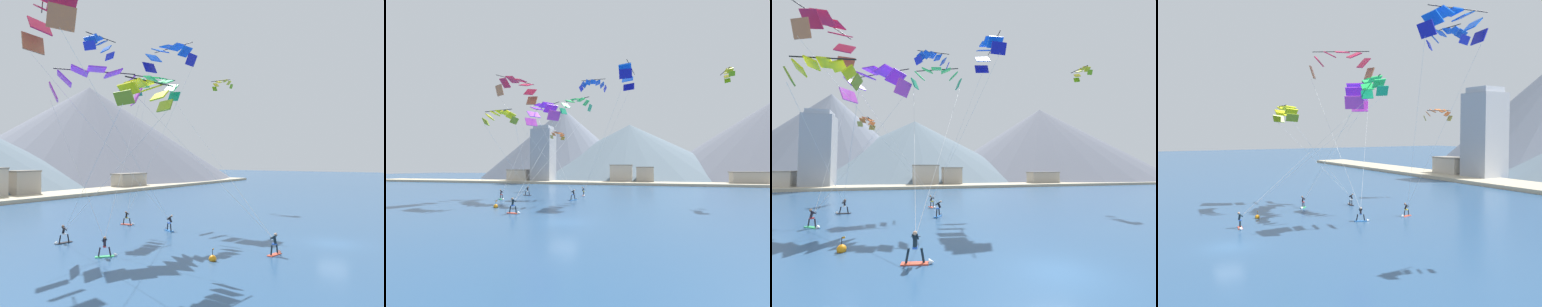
# 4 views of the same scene
# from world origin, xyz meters

# --- Properties ---
(ground_plane) EXTENTS (400.00, 400.00, 0.00)m
(ground_plane) POSITION_xyz_m (0.00, 0.00, 0.00)
(ground_plane) COLOR navy
(kitesurfer_near_lead) EXTENTS (1.61, 1.39, 1.68)m
(kitesurfer_near_lead) POSITION_xyz_m (-14.39, 13.36, 0.47)
(kitesurfer_near_lead) COLOR #33B266
(kitesurfer_near_lead) RESTS_ON ground
(kitesurfer_near_trail) EXTENTS (1.78, 0.73, 1.83)m
(kitesurfer_near_trail) POSITION_xyz_m (-6.54, 2.79, 0.57)
(kitesurfer_near_trail) COLOR #E54C33
(kitesurfer_near_trail) RESTS_ON ground
(kitesurfer_mid_center) EXTENTS (1.78, 0.69, 1.67)m
(kitesurfer_mid_center) POSITION_xyz_m (-13.45, 20.19, 0.47)
(kitesurfer_mid_center) COLOR black
(kitesurfer_mid_center) RESTS_ON ground
(kitesurfer_far_left) EXTENTS (1.17, 1.72, 1.74)m
(kitesurfer_far_left) POSITION_xyz_m (-3.30, 15.90, 0.53)
(kitesurfer_far_left) COLOR #337FDB
(kitesurfer_far_left) RESTS_ON ground
(kitesurfer_far_right) EXTENTS (0.86, 1.78, 1.65)m
(kitesurfer_far_right) POSITION_xyz_m (-3.14, 21.83, 0.46)
(kitesurfer_far_right) COLOR #E54C33
(kitesurfer_far_right) RESTS_ON ground
(parafoil_kite_near_lead) EXTENTS (8.32, 9.15, 15.01)m
(parafoil_kite_near_lead) POSITION_xyz_m (-10.22, 19.35, 15.06)
(parafoil_kite_near_lead) COLOR #C53BBB
(parafoil_kite_near_trail) EXTENTS (6.04, 15.82, 15.13)m
(parafoil_kite_near_trail) POSITION_xyz_m (-3.43, 17.24, 15.43)
(parafoil_kite_near_trail) COLOR #159E69
(parafoil_kite_mid_center) EXTENTS (5.45, 10.29, 12.21)m
(parafoil_kite_mid_center) POSITION_xyz_m (-13.22, 10.66, 12.61)
(parafoil_kite_mid_center) COLOR olive
(parafoil_kite_far_left) EXTENTS (14.32, 8.98, 20.23)m
(parafoil_kite_far_left) POSITION_xyz_m (-15.06, 19.69, 19.91)
(parafoil_kite_far_left) COLOR #B36640
(parafoil_kite_far_right) EXTENTS (8.95, 8.04, 21.40)m
(parafoil_kite_far_right) POSITION_xyz_m (4.57, 21.90, 21.39)
(parafoil_kite_far_right) COLOR #131699
(parafoil_kite_distant_high_outer) EXTENTS (5.56, 3.02, 2.40)m
(parafoil_kite_distant_high_outer) POSITION_xyz_m (-2.47, 27.67, 22.01)
(parafoil_kite_distant_high_outer) COLOR #1B2ACB
(parafoil_kite_distant_low_drift) EXTENTS (1.56, 3.99, 1.76)m
(parafoil_kite_distant_low_drift) POSITION_xyz_m (20.96, 22.98, 20.47)
(parafoil_kite_distant_low_drift) COLOR #659F14
(race_marker_buoy) EXTENTS (0.56, 0.56, 1.02)m
(race_marker_buoy) POSITION_xyz_m (-10.86, 6.03, 0.16)
(race_marker_buoy) COLOR orange
(race_marker_buoy) RESTS_ON ground
(shore_building_harbour_front) EXTENTS (9.30, 4.19, 3.94)m
(shore_building_harbour_front) POSITION_xyz_m (35.89, 58.62, 1.98)
(shore_building_harbour_front) COLOR #A89E8E
(shore_building_harbour_front) RESTS_ON ground
(shore_building_quay_west) EXTENTS (5.36, 4.38, 5.34)m
(shore_building_quay_west) POSITION_xyz_m (7.74, 60.31, 2.68)
(shore_building_quay_west) COLOR #A89E8E
(shore_building_quay_west) RESTS_ON ground
(mountain_peak_west_ridge) EXTENTS (113.93, 113.93, 36.34)m
(mountain_peak_west_ridge) POSITION_xyz_m (66.08, 108.91, 18.17)
(mountain_peak_west_ridge) COLOR slate
(mountain_peak_west_ridge) RESTS_ON ground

